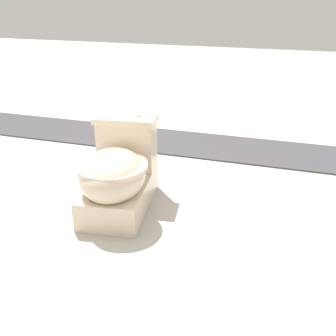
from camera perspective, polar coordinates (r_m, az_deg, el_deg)
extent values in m
plane|color=#B7B2A8|center=(2.48, -12.91, -4.89)|extent=(14.00, 14.00, 0.00)
cube|color=#423F44|center=(3.28, 4.56, 3.38)|extent=(0.56, 8.00, 0.01)
cube|color=beige|center=(2.34, -7.05, -3.87)|extent=(0.64, 0.41, 0.17)
ellipsoid|color=beige|center=(2.18, -8.03, -1.05)|extent=(0.48, 0.41, 0.28)
cylinder|color=beige|center=(2.15, -8.12, 0.29)|extent=(0.43, 0.43, 0.03)
cube|color=beige|center=(2.43, -5.93, 3.35)|extent=(0.22, 0.36, 0.30)
cube|color=beige|center=(2.37, -6.11, 7.13)|extent=(0.25, 0.39, 0.04)
cylinder|color=silver|center=(2.34, -4.24, 7.61)|extent=(0.02, 0.02, 0.01)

